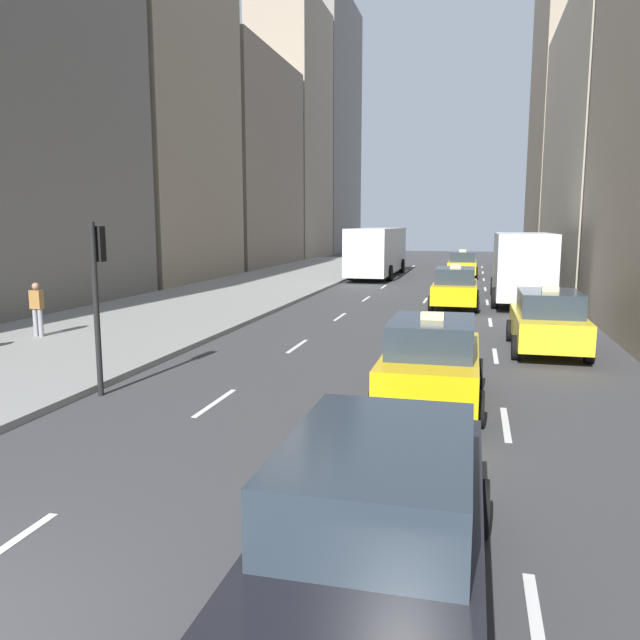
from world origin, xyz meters
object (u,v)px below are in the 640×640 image
at_px(sedan_black_near, 382,518).
at_px(box_truck, 521,265).
at_px(pedestrian_far_walking, 37,307).
at_px(taxi_third, 548,321).
at_px(city_bus, 378,250).
at_px(taxi_lead, 455,287).
at_px(taxi_fourth, 432,360).
at_px(traffic_light_pole, 97,280).
at_px(taxi_second, 462,264).

relative_size(sedan_black_near, box_truck, 0.59).
relative_size(box_truck, pedestrian_far_walking, 5.09).
bearing_deg(taxi_third, box_truck, 90.00).
bearing_deg(pedestrian_far_walking, city_bus, 75.99).
xyz_separation_m(sedan_black_near, box_truck, (2.80, 23.92, 0.83)).
xyz_separation_m(taxi_lead, taxi_fourth, (0.00, -14.66, 0.00)).
bearing_deg(pedestrian_far_walking, sedan_black_near, -41.65).
bearing_deg(sedan_black_near, box_truck, 83.32).
height_order(sedan_black_near, city_bus, city_bus).
height_order(taxi_third, traffic_light_pole, traffic_light_pole).
bearing_deg(city_bus, pedestrian_far_walking, -104.01).
height_order(taxi_lead, traffic_light_pole, traffic_light_pole).
height_order(taxi_fourth, pedestrian_far_walking, taxi_fourth).
relative_size(city_bus, traffic_light_pole, 3.22).
xyz_separation_m(taxi_lead, sedan_black_near, (0.00, -21.54, -0.00)).
relative_size(sedan_black_near, pedestrian_far_walking, 2.99).
xyz_separation_m(taxi_fourth, city_bus, (-5.61, 29.85, 0.91)).
distance_m(box_truck, traffic_light_pole, 20.40).
bearing_deg(traffic_light_pole, city_bus, 87.89).
xyz_separation_m(pedestrian_far_walking, traffic_light_pole, (5.34, -4.85, 1.34)).
height_order(taxi_lead, box_truck, box_truck).
relative_size(taxi_lead, pedestrian_far_walking, 2.67).
bearing_deg(traffic_light_pole, taxi_second, 77.79).
relative_size(taxi_lead, sedan_black_near, 0.89).
bearing_deg(pedestrian_far_walking, box_truck, 41.47).
relative_size(taxi_fourth, box_truck, 0.52).
height_order(taxi_third, box_truck, box_truck).
bearing_deg(taxi_fourth, taxi_third, 64.69).
distance_m(box_truck, pedestrian_far_walking, 19.89).
bearing_deg(city_bus, traffic_light_pole, -92.11).
bearing_deg(box_truck, taxi_fourth, -99.33).
bearing_deg(box_truck, taxi_second, 101.99).
bearing_deg(taxi_third, pedestrian_far_walking, -172.19).
distance_m(taxi_third, pedestrian_far_walking, 15.03).
xyz_separation_m(taxi_lead, box_truck, (2.80, 2.38, 0.83)).
relative_size(taxi_second, taxi_fourth, 1.00).
xyz_separation_m(sedan_black_near, traffic_light_pole, (-6.75, 5.90, 1.53)).
bearing_deg(taxi_second, taxi_third, -83.43).
xyz_separation_m(taxi_fourth, sedan_black_near, (0.00, -6.88, -0.00)).
bearing_deg(traffic_light_pole, taxi_lead, 66.65).
bearing_deg(traffic_light_pole, sedan_black_near, -41.17).
distance_m(taxi_fourth, sedan_black_near, 6.88).
distance_m(taxi_lead, taxi_third, 9.18).
bearing_deg(taxi_lead, city_bus, 110.28).
relative_size(pedestrian_far_walking, traffic_light_pole, 0.46).
bearing_deg(city_bus, taxi_third, -70.63).
height_order(taxi_lead, sedan_black_near, taxi_lead).
height_order(city_bus, box_truck, city_bus).
relative_size(taxi_second, pedestrian_far_walking, 2.67).
distance_m(taxi_third, traffic_light_pole, 11.88).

